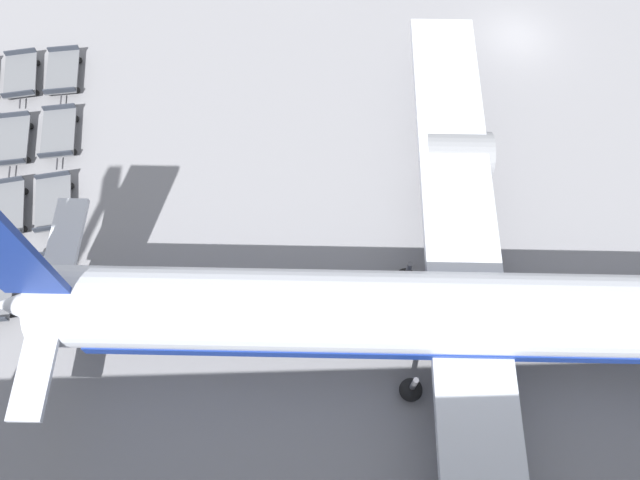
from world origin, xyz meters
TOP-DOWN VIEW (x-y plane):
  - ground_plane at (0.00, 0.00)m, footprint 500.00×500.00m
  - airplane at (18.50, -4.97)m, footprint 34.89×43.21m
  - baggage_dolly_row_mid_a_col_a at (2.65, -28.73)m, footprint 3.97×2.17m
  - baggage_dolly_row_mid_a_col_b at (7.15, -28.34)m, footprint 3.96×2.06m
  - baggage_dolly_row_mid_a_col_c at (11.35, -27.81)m, footprint 3.98×2.21m
  - baggage_dolly_row_mid_b_col_a at (2.47, -26.39)m, footprint 3.95×2.03m
  - baggage_dolly_row_mid_b_col_b at (6.71, -25.94)m, footprint 3.95×2.05m
  - baggage_dolly_row_mid_b_col_c at (11.08, -25.51)m, footprint 3.97×2.19m
  - baggage_dolly_row_mid_b_col_d at (15.57, -25.00)m, footprint 3.94×1.99m

SIDE VIEW (x-z plane):
  - ground_plane at x=0.00m, z-range 0.00..0.00m
  - baggage_dolly_row_mid_a_col_a at x=2.65m, z-range 0.03..0.95m
  - baggage_dolly_row_mid_a_col_b at x=7.15m, z-range 0.03..0.95m
  - baggage_dolly_row_mid_a_col_c at x=11.35m, z-range 0.03..0.95m
  - baggage_dolly_row_mid_b_col_a at x=2.47m, z-range 0.03..0.95m
  - baggage_dolly_row_mid_b_col_b at x=6.71m, z-range 0.03..0.95m
  - baggage_dolly_row_mid_b_col_c at x=11.08m, z-range 0.03..0.95m
  - baggage_dolly_row_mid_b_col_d at x=15.57m, z-range 0.03..0.95m
  - airplane at x=18.50m, z-range -2.96..8.72m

